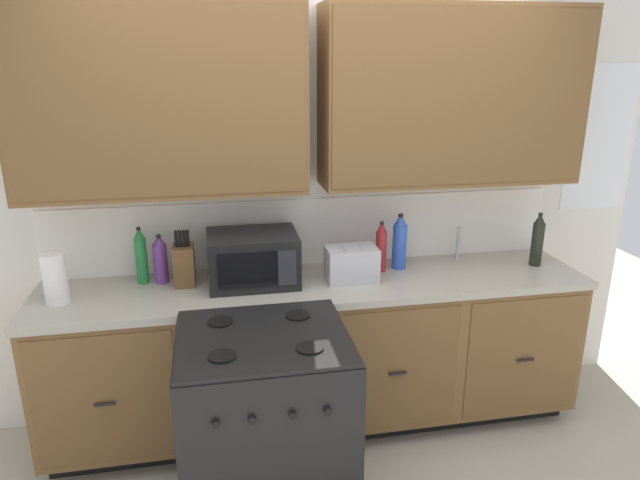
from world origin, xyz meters
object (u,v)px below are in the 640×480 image
at_px(microwave, 253,258).
at_px(toaster, 352,264).
at_px(bottle_dark, 538,240).
at_px(bottle_blue, 399,242).
at_px(paper_towel_roll, 55,278).
at_px(stove_range, 266,427).
at_px(knife_block, 184,265).
at_px(bottle_red, 381,247).
at_px(bottle_green, 141,256).
at_px(bottle_violet, 160,259).

bearing_deg(microwave, toaster, -7.33).
relative_size(microwave, bottle_dark, 1.50).
height_order(microwave, bottle_blue, bottle_blue).
distance_m(microwave, paper_towel_roll, 1.00).
bearing_deg(stove_range, bottle_blue, 40.81).
xyz_separation_m(knife_block, bottle_red, (1.11, -0.00, 0.03)).
bearing_deg(bottle_red, knife_block, 179.95).
bearing_deg(bottle_green, microwave, -10.57).
distance_m(knife_block, bottle_dark, 2.04).
relative_size(stove_range, bottle_violet, 3.48).
xyz_separation_m(toaster, bottle_blue, (0.32, 0.13, 0.06)).
bearing_deg(bottle_green, bottle_blue, -1.80).
bearing_deg(bottle_violet, toaster, -9.18).
height_order(stove_range, bottle_green, bottle_green).
relative_size(stove_range, microwave, 1.98).
height_order(stove_range, bottle_blue, bottle_blue).
relative_size(toaster, paper_towel_roll, 1.08).
bearing_deg(bottle_blue, microwave, -175.62).
xyz_separation_m(stove_range, bottle_dark, (1.68, 0.64, 0.60)).
xyz_separation_m(microwave, bottle_violet, (-0.50, 0.10, -0.01)).
distance_m(bottle_violet, bottle_green, 0.10).
height_order(paper_towel_roll, bottle_dark, bottle_dark).
bearing_deg(bottle_violet, bottle_red, -2.73).
bearing_deg(microwave, bottle_red, 3.03).
bearing_deg(bottle_dark, bottle_blue, 172.58).
bearing_deg(bottle_blue, paper_towel_roll, -175.37).
distance_m(paper_towel_roll, bottle_blue, 1.85).
distance_m(bottle_violet, bottle_red, 1.23).
height_order(stove_range, paper_towel_roll, paper_towel_roll).
distance_m(bottle_blue, bottle_green, 1.45).
height_order(bottle_violet, bottle_red, bottle_red).
height_order(toaster, bottle_green, bottle_green).
relative_size(toaster, bottle_dark, 0.87).
bearing_deg(toaster, microwave, 172.67).
distance_m(stove_range, bottle_dark, 1.90).
bearing_deg(bottle_blue, knife_block, -178.80).
height_order(knife_block, bottle_dark, bottle_dark).
height_order(toaster, knife_block, knife_block).
bearing_deg(toaster, bottle_violet, 170.82).
relative_size(knife_block, paper_towel_roll, 1.19).
bearing_deg(paper_towel_roll, knife_block, 11.25).
bearing_deg(bottle_green, bottle_violet, -7.65).
xyz_separation_m(toaster, bottle_dark, (1.13, 0.03, 0.06)).
bearing_deg(bottle_green, toaster, -9.04).
xyz_separation_m(toaster, paper_towel_roll, (-1.53, -0.02, 0.03)).
relative_size(microwave, bottle_violet, 1.76).
bearing_deg(bottle_violet, knife_block, -24.57).
height_order(toaster, bottle_red, bottle_red).
bearing_deg(bottle_blue, toaster, -157.12).
height_order(microwave, bottle_red, bottle_red).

